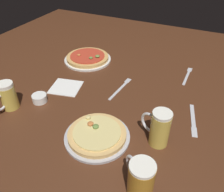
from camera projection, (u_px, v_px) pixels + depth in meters
ground_plane at (112, 101)px, 1.18m from camera, size 2.40×2.40×0.03m
pizza_plate_near at (97, 135)px, 0.95m from camera, size 0.27×0.27×0.05m
pizza_plate_far at (88, 58)px, 1.50m from camera, size 0.31×0.31×0.05m
beer_mug_dark at (159, 128)px, 0.89m from camera, size 0.13×0.08×0.16m
beer_mug_amber at (7, 96)px, 1.07m from camera, size 0.08×0.13×0.14m
beer_mug_pale at (140, 178)px, 0.72m from camera, size 0.12×0.11×0.14m
ramekin_sauce at (40, 98)px, 1.14m from camera, size 0.07×0.07×0.04m
napkin_folded at (66, 87)px, 1.25m from camera, size 0.19×0.18×0.01m
fork_left at (120, 88)px, 1.25m from camera, size 0.04×0.23×0.01m
knife_right at (193, 120)px, 1.04m from camera, size 0.07×0.22×0.01m
fork_spare at (187, 75)px, 1.35m from camera, size 0.03×0.21×0.01m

